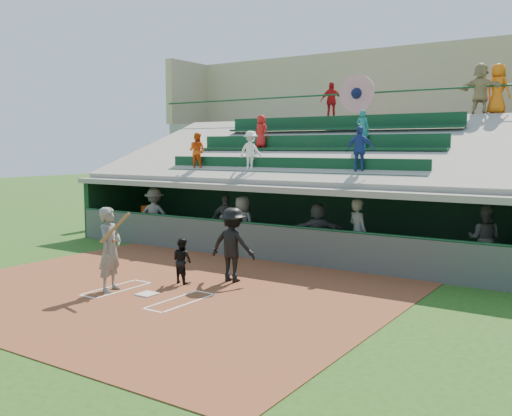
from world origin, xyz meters
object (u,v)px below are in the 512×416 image
Objects in this scene: home_plate at (147,294)px; batter_at_plate at (110,249)px; water_cooler at (147,211)px; white_table at (148,227)px; catcher at (182,261)px.

batter_at_plate is (-0.98, -0.21, 1.00)m from home_plate.
home_plate is at bearing -45.93° from water_cooler.
batter_at_plate is at bearing -54.66° from white_table.
batter_at_plate reaches higher than water_cooler.
batter_at_plate is at bearing -168.06° from home_plate.
white_table reaches higher than home_plate.
white_table is at bearing 94.16° from water_cooler.
water_cooler is at bearing 128.12° from batter_at_plate.
catcher is (0.91, 1.55, -0.44)m from batter_at_plate.
batter_at_plate is at bearing -51.88° from water_cooler.
catcher is at bearing 93.13° from home_plate.
water_cooler is (-6.05, 6.25, 0.99)m from home_plate.
catcher is 7.74m from water_cooler.
catcher reaches higher than white_table.
white_table is (-5.07, 6.51, -0.62)m from batter_at_plate.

